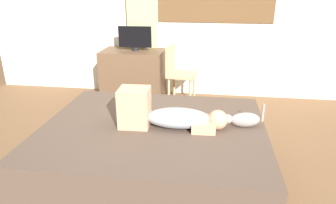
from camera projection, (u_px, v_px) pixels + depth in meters
ground_plane at (169, 167)px, 2.96m from camera, size 16.00×16.00×0.00m
bed at (154, 149)px, 2.81m from camera, size 2.01×1.67×0.48m
person_lying at (167, 115)px, 2.66m from camera, size 0.94×0.29×0.34m
cat at (243, 120)px, 2.67m from camera, size 0.35×0.16×0.21m
desk at (133, 75)px, 4.63m from camera, size 0.90×0.56×0.74m
tv_monitor at (135, 38)px, 4.42m from camera, size 0.48×0.10×0.35m
cup at (146, 47)px, 4.57m from camera, size 0.08×0.08×0.08m
chair_by_desk at (177, 71)px, 4.31m from camera, size 0.43×0.43×0.86m
curtain_left at (142, 8)px, 4.53m from camera, size 0.44×0.06×2.65m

